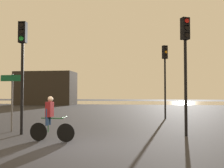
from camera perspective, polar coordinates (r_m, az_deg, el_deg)
ground_plane at (r=8.21m, az=-8.42°, el=-14.27°), size 120.00×120.00×0.00m
water_strip at (r=45.34m, az=4.90°, el=-4.24°), size 80.00×16.00×0.01m
distant_building at (r=38.19m, az=-14.90°, el=-0.96°), size 8.50×4.00×4.85m
traffic_light_near_right at (r=10.65m, az=16.43°, el=6.61°), size 0.39×0.41×4.82m
traffic_light_near_left at (r=11.26m, az=-19.81°, el=5.99°), size 0.33×0.35×4.76m
traffic_light_far_right at (r=17.30m, az=12.02°, el=3.55°), size 0.40×0.42×4.96m
direction_sign_post at (r=12.13m, az=-21.92°, el=-2.11°), size 1.10×0.15×2.60m
cyclist at (r=9.31m, az=-13.90°, el=-7.67°), size 1.71×0.46×1.62m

